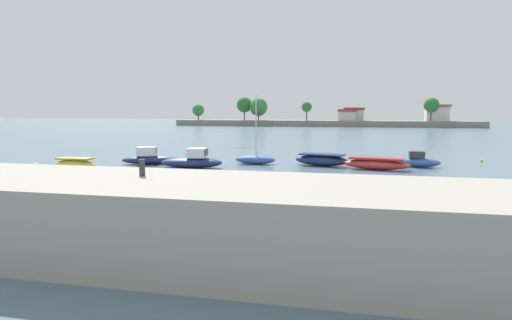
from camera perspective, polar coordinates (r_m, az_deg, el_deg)
The scene contains 13 objects.
ground_plane at distance 22.83m, azimuth -7.43°, elevation -5.77°, with size 400.00×400.00×0.00m, color slate.
seawall_embankment at distance 15.26m, azimuth -18.00°, elevation -7.31°, with size 72.90×5.41×2.64m, color #9E998C.
mooring_bollard at distance 15.29m, azimuth -15.25°, elevation -1.00°, with size 0.21×0.21×0.60m, color #2D2D33.
moored_boat_0 at distance 37.06m, azimuth -23.41°, elevation -0.59°, with size 3.61×1.36×1.10m.
moored_boat_1 at distance 39.67m, azimuth -14.20°, elevation 0.25°, with size 5.46×3.24×1.59m.
moored_boat_2 at distance 36.32m, azimuth -8.65°, elevation -0.14°, with size 5.56×2.66×1.70m.
moored_boat_3 at distance 38.52m, azimuth -0.12°, elevation 0.11°, with size 3.88×1.42×6.38m.
moored_boat_4 at distance 37.84m, azimuth 8.96°, elevation 0.01°, with size 5.16×2.85×1.06m.
moored_boat_5 at distance 36.44m, azimuth 16.03°, elevation -0.50°, with size 5.65×2.51×0.99m.
moored_boat_6 at distance 39.13m, azimuth 21.28°, elevation -0.20°, with size 3.61×1.24×1.37m.
mooring_buoy_0 at distance 45.40m, azimuth 28.34°, elevation -0.10°, with size 0.24×0.24×0.24m, color yellow.
mooring_buoy_1 at distance 40.78m, azimuth -27.78°, elevation -0.63°, with size 0.43×0.43×0.43m, color white.
distant_shoreline at distance 129.46m, azimuth 8.82°, elevation 5.57°, with size 90.76×9.76×8.93m.
Camera 1 is at (7.55, -20.96, 4.97)m, focal length 29.39 mm.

